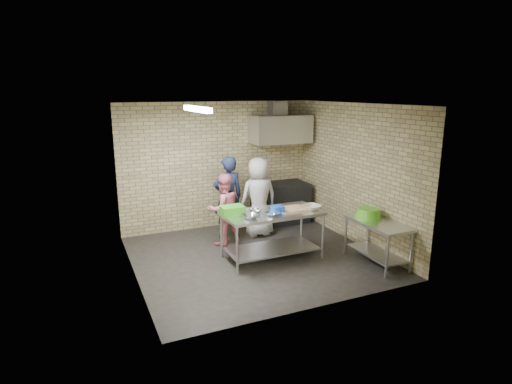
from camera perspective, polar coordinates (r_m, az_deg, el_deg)
floor at (r=7.67m, az=-0.08°, el=-8.78°), size 4.20×4.20×0.00m
ceiling at (r=7.09m, az=-0.08°, el=11.83°), size 4.20×4.20×0.00m
back_wall at (r=9.09m, az=-5.21°, el=3.62°), size 4.20×0.06×2.70m
front_wall at (r=5.55m, az=8.33°, el=-3.01°), size 4.20×0.06×2.70m
left_wall at (r=6.71m, az=-16.70°, el=-0.52°), size 0.06×4.00×2.70m
right_wall at (r=8.32m, az=13.28°, el=2.37°), size 0.06×4.00×2.70m
prep_table at (r=7.46m, az=2.20°, el=-5.88°), size 1.73×0.86×0.86m
side_counter at (r=7.57m, az=16.08°, el=-6.61°), size 0.60×1.20×0.75m
stove at (r=9.49m, az=3.34°, el=-1.48°), size 1.20×0.70×0.90m
range_hood at (r=9.24m, az=3.34°, el=8.51°), size 1.30×0.60×0.60m
hood_duct at (r=9.34m, az=2.95°, el=11.34°), size 0.35×0.30×0.30m
wall_shelf at (r=9.56m, az=4.41°, el=7.59°), size 0.80×0.20×0.04m
fluorescent_fixture at (r=6.75m, az=-8.02°, el=11.09°), size 0.10×1.25×0.08m
green_crate at (r=7.15m, az=-3.24°, el=-2.51°), size 0.38×0.29×0.15m
blue_tub at (r=7.25m, az=2.93°, el=-2.39°), size 0.19×0.19×0.12m
cutting_board at (r=7.46m, az=4.71°, el=-2.32°), size 0.53×0.40×0.03m
mixing_bowl_a at (r=6.95m, az=-0.75°, el=-3.34°), size 0.32×0.32×0.07m
mixing_bowl_b at (r=7.24m, az=-0.08°, el=-2.63°), size 0.24×0.24×0.06m
mixing_bowl_c at (r=7.09m, az=2.29°, el=-3.02°), size 0.30×0.30×0.06m
ceramic_bowl at (r=7.52m, az=7.53°, el=-2.07°), size 0.39×0.39×0.08m
green_basin at (r=7.60m, az=14.99°, el=-2.80°), size 0.46×0.46×0.17m
bottle_red at (r=9.44m, az=3.07°, el=8.20°), size 0.07×0.07×0.18m
bottle_green at (r=9.63m, az=5.22°, el=8.18°), size 0.06×0.06×0.15m
man_navy at (r=8.43m, az=-3.80°, el=-0.72°), size 0.62×0.41×1.68m
woman_pink at (r=8.10m, az=-4.43°, el=-2.36°), size 0.74×0.61×1.39m
woman_white at (r=8.53m, az=0.35°, el=-0.68°), size 0.81×0.54×1.62m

